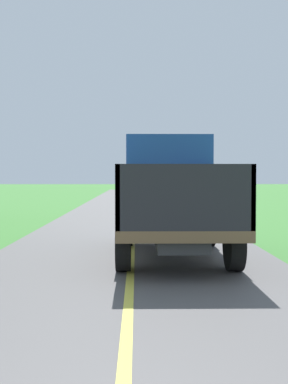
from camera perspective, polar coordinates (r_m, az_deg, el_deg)
banana_truck_near at (r=11.96m, az=2.96°, el=-0.11°), size 2.38×5.82×2.80m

